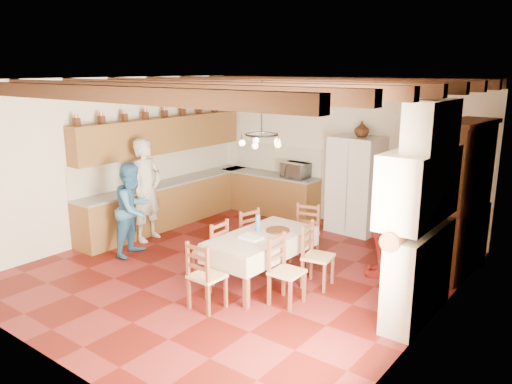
# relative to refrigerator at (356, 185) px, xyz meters

# --- Properties ---
(floor) EXTENTS (6.00, 6.50, 0.02)m
(floor) POSITION_rel_refrigerator_xyz_m (-0.55, -2.95, -0.95)
(floor) COLOR #500F0A
(floor) RESTS_ON ground
(ceiling) EXTENTS (6.00, 6.50, 0.02)m
(ceiling) POSITION_rel_refrigerator_xyz_m (-0.55, -2.95, 2.07)
(ceiling) COLOR silver
(ceiling) RESTS_ON ground
(wall_back) EXTENTS (6.00, 0.02, 3.00)m
(wall_back) POSITION_rel_refrigerator_xyz_m (-0.55, 0.31, 0.56)
(wall_back) COLOR #F2E5CB
(wall_back) RESTS_ON ground
(wall_front) EXTENTS (6.00, 0.02, 3.00)m
(wall_front) POSITION_rel_refrigerator_xyz_m (-0.55, -6.21, 0.56)
(wall_front) COLOR #F2E5CB
(wall_front) RESTS_ON ground
(wall_left) EXTENTS (0.02, 6.50, 3.00)m
(wall_left) POSITION_rel_refrigerator_xyz_m (-3.56, -2.95, 0.56)
(wall_left) COLOR #F2E5CB
(wall_left) RESTS_ON ground
(wall_right) EXTENTS (0.02, 6.50, 3.00)m
(wall_right) POSITION_rel_refrigerator_xyz_m (2.46, -2.95, 0.56)
(wall_right) COLOR #F2E5CB
(wall_right) RESTS_ON ground
(ceiling_beams) EXTENTS (6.00, 6.30, 0.16)m
(ceiling_beams) POSITION_rel_refrigerator_xyz_m (-0.55, -2.95, 1.97)
(ceiling_beams) COLOR #382512
(ceiling_beams) RESTS_ON ground
(lower_cabinets_left) EXTENTS (0.60, 4.30, 0.86)m
(lower_cabinets_left) POSITION_rel_refrigerator_xyz_m (-3.25, -1.90, -0.51)
(lower_cabinets_left) COLOR brown
(lower_cabinets_left) RESTS_ON ground
(lower_cabinets_back) EXTENTS (2.30, 0.60, 0.86)m
(lower_cabinets_back) POSITION_rel_refrigerator_xyz_m (-2.10, 0.00, -0.51)
(lower_cabinets_back) COLOR brown
(lower_cabinets_back) RESTS_ON ground
(countertop_left) EXTENTS (0.62, 4.30, 0.04)m
(countertop_left) POSITION_rel_refrigerator_xyz_m (-3.25, -1.90, -0.06)
(countertop_left) COLOR gray
(countertop_left) RESTS_ON lower_cabinets_left
(countertop_back) EXTENTS (2.34, 0.62, 0.04)m
(countertop_back) POSITION_rel_refrigerator_xyz_m (-2.10, 0.00, -0.06)
(countertop_back) COLOR gray
(countertop_back) RESTS_ON lower_cabinets_back
(backsplash_left) EXTENTS (0.03, 4.30, 0.60)m
(backsplash_left) POSITION_rel_refrigerator_xyz_m (-3.54, -1.90, 0.26)
(backsplash_left) COLOR beige
(backsplash_left) RESTS_ON ground
(backsplash_back) EXTENTS (2.30, 0.03, 0.60)m
(backsplash_back) POSITION_rel_refrigerator_xyz_m (-2.10, 0.29, 0.26)
(backsplash_back) COLOR beige
(backsplash_back) RESTS_ON ground
(upper_cabinets) EXTENTS (0.35, 4.20, 0.70)m
(upper_cabinets) POSITION_rel_refrigerator_xyz_m (-3.38, -1.90, 0.91)
(upper_cabinets) COLOR brown
(upper_cabinets) RESTS_ON ground
(fireplace) EXTENTS (0.56, 1.60, 2.80)m
(fireplace) POSITION_rel_refrigerator_xyz_m (2.17, -2.75, 0.46)
(fireplace) COLOR beige
(fireplace) RESTS_ON ground
(wall_picture) EXTENTS (0.34, 0.03, 0.42)m
(wall_picture) POSITION_rel_refrigerator_xyz_m (1.00, 0.28, 0.91)
(wall_picture) COLOR #322718
(wall_picture) RESTS_ON ground
(refrigerator) EXTENTS (0.99, 0.84, 1.89)m
(refrigerator) POSITION_rel_refrigerator_xyz_m (0.00, 0.00, 0.00)
(refrigerator) COLOR silver
(refrigerator) RESTS_ON floor
(hutch) EXTENTS (0.69, 1.38, 2.41)m
(hutch) POSITION_rel_refrigerator_xyz_m (2.20, -0.94, 0.26)
(hutch) COLOR #391F13
(hutch) RESTS_ON floor
(dining_table) EXTENTS (0.94, 1.77, 0.76)m
(dining_table) POSITION_rel_refrigerator_xyz_m (0.02, -3.13, -0.26)
(dining_table) COLOR beige
(dining_table) RESTS_ON floor
(chandelier) EXTENTS (0.47, 0.47, 0.03)m
(chandelier) POSITION_rel_refrigerator_xyz_m (0.02, -3.13, 1.31)
(chandelier) COLOR black
(chandelier) RESTS_ON ground
(chair_left_near) EXTENTS (0.41, 0.43, 0.96)m
(chair_left_near) POSITION_rel_refrigerator_xyz_m (-0.66, -3.50, -0.46)
(chair_left_near) COLOR brown
(chair_left_near) RESTS_ON floor
(chair_left_far) EXTENTS (0.48, 0.49, 0.96)m
(chair_left_far) POSITION_rel_refrigerator_xyz_m (-0.70, -2.68, -0.46)
(chair_left_far) COLOR brown
(chair_left_far) RESTS_ON floor
(chair_right_near) EXTENTS (0.41, 0.43, 0.96)m
(chair_right_near) POSITION_rel_refrigerator_xyz_m (0.71, -3.47, -0.46)
(chair_right_near) COLOR brown
(chair_right_near) RESTS_ON floor
(chair_right_far) EXTENTS (0.47, 0.48, 0.96)m
(chair_right_far) POSITION_rel_refrigerator_xyz_m (0.75, -2.71, -0.46)
(chair_right_far) COLOR brown
(chair_right_far) RESTS_ON floor
(chair_end_near) EXTENTS (0.43, 0.41, 0.96)m
(chair_end_near) POSITION_rel_refrigerator_xyz_m (-0.07, -4.23, -0.46)
(chair_end_near) COLOR brown
(chair_end_near) RESTS_ON floor
(chair_end_far) EXTENTS (0.50, 0.49, 0.96)m
(chair_end_far) POSITION_rel_refrigerator_xyz_m (0.06, -1.99, -0.46)
(chair_end_far) COLOR brown
(chair_end_far) RESTS_ON floor
(person_man) EXTENTS (0.56, 0.76, 1.92)m
(person_man) POSITION_rel_refrigerator_xyz_m (-2.86, -2.84, 0.02)
(person_man) COLOR beige
(person_man) RESTS_ON floor
(person_woman_blue) EXTENTS (0.79, 0.92, 1.61)m
(person_woman_blue) POSITION_rel_refrigerator_xyz_m (-2.46, -3.49, -0.14)
(person_woman_blue) COLOR teal
(person_woman_blue) RESTS_ON floor
(person_woman_red) EXTENTS (0.70, 1.03, 1.62)m
(person_woman_red) POSITION_rel_refrigerator_xyz_m (1.29, -1.76, -0.14)
(person_woman_red) COLOR #A7241D
(person_woman_red) RESTS_ON floor
(microwave) EXTENTS (0.60, 0.43, 0.32)m
(microwave) POSITION_rel_refrigerator_xyz_m (-1.42, 0.00, 0.11)
(microwave) COLOR silver
(microwave) RESTS_ON countertop_back
(fridge_vase) EXTENTS (0.36, 0.36, 0.29)m
(fridge_vase) POSITION_rel_refrigerator_xyz_m (0.06, 0.00, 1.09)
(fridge_vase) COLOR #391F13
(fridge_vase) RESTS_ON refrigerator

